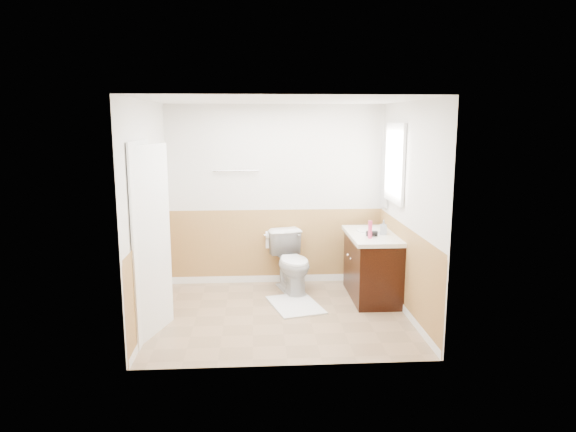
{
  "coord_description": "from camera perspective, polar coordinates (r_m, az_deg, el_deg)",
  "views": [
    {
      "loc": [
        -0.29,
        -5.84,
        2.28
      ],
      "look_at": [
        0.1,
        0.25,
        1.15
      ],
      "focal_mm": 32.31,
      "sensor_mm": 36.0,
      "label": 1
    }
  ],
  "objects": [
    {
      "name": "door",
      "position": [
        5.65,
        -14.91,
        -2.77
      ],
      "size": [
        0.29,
        0.78,
        2.04
      ],
      "primitive_type": "cube",
      "rotation": [
        0.0,
        0.0,
        -0.31
      ],
      "color": "white",
      "rests_on": "wall_left"
    },
    {
      "name": "vanity_knob_left",
      "position": [
        6.64,
        6.93,
        -4.7
      ],
      "size": [
        0.03,
        0.03,
        0.03
      ],
      "primitive_type": "sphere",
      "color": "#B5B6BC",
      "rests_on": "vanity_cabinet"
    },
    {
      "name": "countertop",
      "position": [
        6.73,
        9.26,
        -2.14
      ],
      "size": [
        0.6,
        1.15,
        0.05
      ],
      "primitive_type": "cube",
      "color": "white",
      "rests_on": "vanity_cabinet"
    },
    {
      "name": "door_knob",
      "position": [
        5.97,
        -13.71,
        -2.7
      ],
      "size": [
        0.06,
        0.06,
        0.06
      ],
      "primitive_type": "sphere",
      "color": "silver",
      "rests_on": "door"
    },
    {
      "name": "wainscot_right",
      "position": [
        6.36,
        12.8,
        -6.03
      ],
      "size": [
        0.0,
        2.6,
        2.6
      ],
      "primitive_type": "plane",
      "rotation": [
        1.57,
        0.0,
        -1.57
      ],
      "color": "tan",
      "rests_on": "floor"
    },
    {
      "name": "lotion_bottle",
      "position": [
        6.43,
        9.03,
        -1.49
      ],
      "size": [
        0.05,
        0.05,
        0.22
      ],
      "primitive_type": "cylinder",
      "color": "#D73764",
      "rests_on": "countertop"
    },
    {
      "name": "vanity_knob_right",
      "position": [
        6.83,
        6.62,
        -4.26
      ],
      "size": [
        0.03,
        0.03,
        0.03
      ],
      "primitive_type": "sphere",
      "color": "silver",
      "rests_on": "vanity_cabinet"
    },
    {
      "name": "vanity_cabinet",
      "position": [
        6.83,
        9.23,
        -5.62
      ],
      "size": [
        0.55,
        1.1,
        0.8
      ],
      "primitive_type": "cube",
      "color": "black",
      "rests_on": "floor"
    },
    {
      "name": "mirror_panel",
      "position": [
        7.2,
        10.58,
        4.49
      ],
      "size": [
        0.02,
        0.35,
        0.9
      ],
      "primitive_type": "cube",
      "color": "silver",
      "rests_on": "wall_right"
    },
    {
      "name": "wall_left",
      "position": [
        6.05,
        -15.13,
        0.32
      ],
      "size": [
        0.0,
        3.0,
        3.0
      ],
      "primitive_type": "plane",
      "rotation": [
        1.57,
        0.0,
        1.57
      ],
      "color": "silver",
      "rests_on": "floor"
    },
    {
      "name": "toilet",
      "position": [
        6.98,
        0.44,
        -5.1
      ],
      "size": [
        0.63,
        0.88,
        0.81
      ],
      "primitive_type": "imported",
      "rotation": [
        0.0,
        0.0,
        0.25
      ],
      "color": "silver",
      "rests_on": "floor"
    },
    {
      "name": "window_glass",
      "position": [
        6.69,
        11.79,
        5.72
      ],
      "size": [
        0.01,
        0.7,
        0.9
      ],
      "primitive_type": "cube",
      "color": "white",
      "rests_on": "wall_right"
    },
    {
      "name": "wainscot_front",
      "position": [
        4.9,
        -0.0,
        -10.82
      ],
      "size": [
        3.0,
        0.0,
        3.0
      ],
      "primitive_type": "plane",
      "rotation": [
        -1.57,
        0.0,
        0.0
      ],
      "color": "tan",
      "rests_on": "floor"
    },
    {
      "name": "wainscot_left",
      "position": [
        6.22,
        -14.7,
        -6.49
      ],
      "size": [
        0.0,
        2.6,
        2.6
      ],
      "primitive_type": "plane",
      "rotation": [
        1.57,
        0.0,
        1.57
      ],
      "color": "tan",
      "rests_on": "floor"
    },
    {
      "name": "wall_front",
      "position": [
        4.67,
        0.0,
        -2.26
      ],
      "size": [
        3.0,
        0.0,
        3.0
      ],
      "primitive_type": "plane",
      "rotation": [
        -1.57,
        0.0,
        0.0
      ],
      "color": "silver",
      "rests_on": "floor"
    },
    {
      "name": "tp_sheet",
      "position": [
        7.27,
        -2.07,
        -2.96
      ],
      "size": [
        0.1,
        0.01,
        0.16
      ],
      "primitive_type": "cube",
      "color": "white",
      "rests_on": "tp_roll"
    },
    {
      "name": "window_frame",
      "position": [
        6.69,
        11.66,
        5.73
      ],
      "size": [
        0.04,
        0.8,
        1.0
      ],
      "primitive_type": "cube",
      "color": "white",
      "rests_on": "wall_right"
    },
    {
      "name": "sink_basin",
      "position": [
        6.86,
        9.07,
        -1.59
      ],
      "size": [
        0.36,
        0.36,
        0.02
      ],
      "primitive_type": "cylinder",
      "color": "white",
      "rests_on": "countertop"
    },
    {
      "name": "wainscot_back",
      "position": [
        7.35,
        -1.3,
        -3.52
      ],
      "size": [
        3.0,
        0.0,
        3.0
      ],
      "primitive_type": "plane",
      "rotation": [
        1.57,
        0.0,
        0.0
      ],
      "color": "tan",
      "rests_on": "floor"
    },
    {
      "name": "hair_dryer_handle",
      "position": [
        6.56,
        8.96,
        -2.18
      ],
      "size": [
        0.03,
        0.03,
        0.07
      ],
      "primitive_type": "cylinder",
      "color": "black",
      "rests_on": "countertop"
    },
    {
      "name": "faucet",
      "position": [
        6.89,
        10.54,
        -1.07
      ],
      "size": [
        0.02,
        0.02,
        0.14
      ],
      "primitive_type": "cylinder",
      "color": "silver",
      "rests_on": "countertop"
    },
    {
      "name": "door_frame",
      "position": [
        5.66,
        -15.67,
        -2.67
      ],
      "size": [
        0.02,
        0.92,
        2.1
      ],
      "primitive_type": "cube",
      "color": "white",
      "rests_on": "wall_left"
    },
    {
      "name": "ceiling",
      "position": [
        5.85,
        -0.84,
        12.64
      ],
      "size": [
        3.0,
        3.0,
        0.0
      ],
      "primitive_type": "plane",
      "rotation": [
        3.14,
        0.0,
        0.0
      ],
      "color": "white",
      "rests_on": "floor"
    },
    {
      "name": "tp_holder_bar",
      "position": [
        7.25,
        -2.08,
        -2.11
      ],
      "size": [
        0.14,
        0.02,
        0.02
      ],
      "primitive_type": "cylinder",
      "rotation": [
        0.0,
        1.57,
        0.0
      ],
      "color": "silver",
      "rests_on": "wall_back"
    },
    {
      "name": "hair_dryer_body",
      "position": [
        6.57,
        9.2,
        -1.91
      ],
      "size": [
        0.14,
        0.07,
        0.07
      ],
      "primitive_type": "cylinder",
      "rotation": [
        0.0,
        1.57,
        0.0
      ],
      "color": "black",
      "rests_on": "countertop"
    },
    {
      "name": "tp_roll",
      "position": [
        7.25,
        -2.08,
        -2.11
      ],
      "size": [
        0.1,
        0.11,
        0.11
      ],
      "primitive_type": "cylinder",
      "rotation": [
        0.0,
        1.57,
        0.0
      ],
      "color": "white",
      "rests_on": "tp_holder_bar"
    },
    {
      "name": "towel_bar",
      "position": [
        7.13,
        -5.76,
        4.96
      ],
      "size": [
        0.62,
        0.02,
        0.02
      ],
      "primitive_type": "cylinder",
      "rotation": [
        0.0,
        1.57,
        0.0
      ],
      "color": "silver",
      "rests_on": "wall_back"
    },
    {
      "name": "wall_right",
      "position": [
        6.2,
        13.18,
        0.64
      ],
      "size": [
        0.0,
        3.0,
        3.0
      ],
      "primitive_type": "plane",
      "rotation": [
        1.57,
        0.0,
        -1.57
      ],
      "color": "silver",
      "rests_on": "floor"
    },
    {
      "name": "soap_dispenser",
      "position": [
        6.68,
        10.47,
        -1.23
      ],
      "size": [
        0.1,
        0.1,
        0.19
      ],
      "primitive_type": "imported",
      "rotation": [
        0.0,
        0.0,
        -0.25
      ],
      "color": "#9AA3AD",
      "rests_on": "countertop"
    },
    {
      "name": "floor",
      "position": [
        6.28,
        -0.78,
        -10.81
      ],
      "size": [
        3.0,
        3.0,
        0.0
      ],
      "primitive_type": "plane",
      "color": "#8C7051",
      "rests_on": "ground"
    },
    {
      "name": "wall_back",
      "position": [
        7.22,
        -1.33,
        2.28
      ],
      "size": [
        3.0,
        0.0,
        3.0
      ],
      "primitive_type": "plane",
      "rotation": [
        1.57,
        0.0,
        0.0
      ],
      "color": "silver",
      "rests_on": "floor"
    },
    {
      "name": "bath_mat",
      "position": [
        6.56,
        0.8,
        -9.76
      ],
      "size": [
        0.73,
        0.91,
        0.02
      ],
      "primitive_type": "cube",
      "rotation": [
        0.0,
        0.0,
        0.25
      ],
      "color": "silver",
      "rests_on": "floor"
    }
  ]
}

